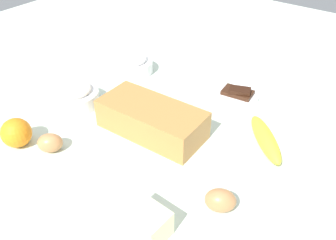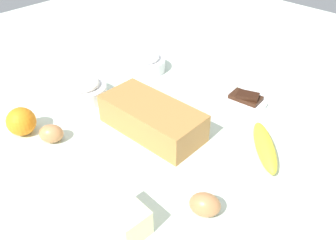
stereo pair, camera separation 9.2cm
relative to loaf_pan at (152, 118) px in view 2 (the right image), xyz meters
name	(u,v)px [view 2 (the right image)]	position (x,y,z in m)	size (l,w,h in m)	color
ground_plane	(168,135)	(0.04, 0.02, -0.05)	(2.40, 2.40, 0.02)	silver
loaf_pan	(152,118)	(0.00, 0.00, 0.00)	(0.28, 0.14, 0.08)	#B77A3D
flour_bowl	(84,90)	(-0.26, -0.03, -0.01)	(0.13, 0.13, 0.07)	white
sugar_bowl	(146,62)	(-0.26, 0.22, -0.01)	(0.13, 0.13, 0.07)	white
banana	(265,146)	(0.26, 0.13, -0.02)	(0.19, 0.04, 0.04)	yellow
orange_fruit	(21,121)	(-0.24, -0.24, 0.00)	(0.08, 0.08, 0.08)	orange
butter_block	(126,218)	(0.19, -0.25, -0.01)	(0.09, 0.06, 0.06)	#F4EDB2
egg_near_butter	(51,134)	(-0.15, -0.21, -0.02)	(0.05, 0.05, 0.06)	#BB7F4D
egg_beside_bowl	(205,205)	(0.28, -0.12, -0.02)	(0.05, 0.05, 0.07)	#B47A4A
chocolate_plate	(246,99)	(0.10, 0.29, -0.03)	(0.13, 0.13, 0.03)	white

